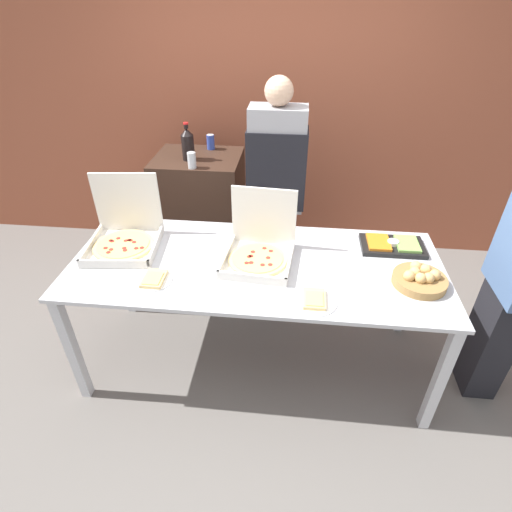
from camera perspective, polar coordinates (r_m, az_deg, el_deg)
The scene contains 14 objects.
ground_plane at distance 3.04m, azimuth -0.00°, elevation -14.35°, with size 16.00×16.00×0.00m, color slate.
brick_wall_behind at distance 3.80m, azimuth 2.87°, elevation 20.90°, with size 10.00×0.06×2.80m.
buffet_table at distance 2.51m, azimuth -0.00°, elevation -2.66°, with size 2.28×0.95×0.86m.
pizza_box_near_left at distance 2.72m, azimuth -18.27°, elevation 2.91°, with size 0.48×0.49×0.43m.
pizza_box_near_right at distance 2.45m, azimuth 0.46°, elevation 1.02°, with size 0.44×0.46×0.41m.
paper_plate_front_left at distance 2.38m, azimuth -14.36°, elevation -3.23°, with size 0.21×0.21×0.03m.
paper_plate_front_right at distance 2.19m, azimuth 8.32°, elevation -6.20°, with size 0.25×0.25×0.03m.
veggie_tray at distance 2.73m, azimuth 18.91°, elevation 1.48°, with size 0.40×0.24×0.05m.
bread_basket at distance 2.45m, azimuth 22.37°, elevation -3.00°, with size 0.30×0.30×0.10m.
sideboard_podium at distance 3.64m, azimuth -7.68°, elevation 5.68°, with size 0.71×0.59×1.11m.
soda_bottle at distance 3.32m, azimuth -9.73°, elevation 15.51°, with size 0.10×0.10×0.29m.
soda_can_silver at distance 3.17m, azimuth -9.15°, elevation 13.35°, with size 0.07×0.07×0.12m.
soda_can_colored at distance 3.55m, azimuth -6.50°, elevation 15.88°, with size 0.07×0.07×0.12m.
person_server_vest at distance 3.03m, azimuth 2.87°, elevation 9.64°, with size 0.42×0.24×1.80m.
Camera 1 is at (0.21, -1.99, 2.28)m, focal length 28.00 mm.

